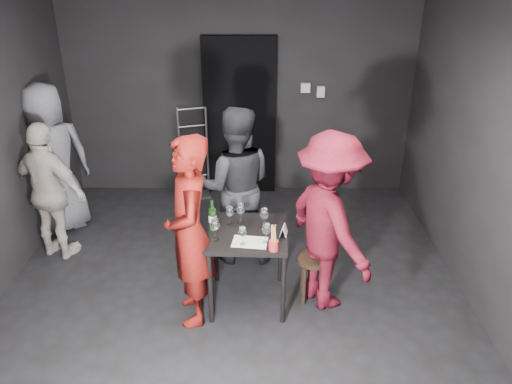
{
  "coord_description": "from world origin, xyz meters",
  "views": [
    {
      "loc": [
        0.24,
        -3.92,
        2.99
      ],
      "look_at": [
        0.22,
        0.25,
        1.01
      ],
      "focal_mm": 35.0,
      "sensor_mm": 36.0,
      "label": 1
    }
  ],
  "objects_px": {
    "server_red": "(189,219)",
    "bystander_cream": "(50,192)",
    "woman_black": "(235,177)",
    "bystander_grey": "(49,147)",
    "stool": "(313,267)",
    "hand_truck": "(195,179)",
    "man_maroon": "(330,213)",
    "breadstick_cup": "(274,238)",
    "wine_bottle": "(213,218)",
    "tasting_table": "(247,241)"
  },
  "relations": [
    {
      "from": "hand_truck",
      "to": "server_red",
      "type": "distance_m",
      "value": 2.68
    },
    {
      "from": "server_red",
      "to": "bystander_cream",
      "type": "height_order",
      "value": "server_red"
    },
    {
      "from": "hand_truck",
      "to": "breadstick_cup",
      "type": "height_order",
      "value": "hand_truck"
    },
    {
      "from": "hand_truck",
      "to": "server_red",
      "type": "height_order",
      "value": "server_red"
    },
    {
      "from": "stool",
      "to": "wine_bottle",
      "type": "relative_size",
      "value": 1.6
    },
    {
      "from": "stool",
      "to": "man_maroon",
      "type": "xyz_separation_m",
      "value": [
        0.12,
        -0.01,
        0.58
      ]
    },
    {
      "from": "breadstick_cup",
      "to": "bystander_grey",
      "type": "bearing_deg",
      "value": 145.59
    },
    {
      "from": "hand_truck",
      "to": "woman_black",
      "type": "height_order",
      "value": "woman_black"
    },
    {
      "from": "server_red",
      "to": "woman_black",
      "type": "xyz_separation_m",
      "value": [
        0.35,
        1.0,
        -0.05
      ]
    },
    {
      "from": "hand_truck",
      "to": "woman_black",
      "type": "bearing_deg",
      "value": -85.17
    },
    {
      "from": "woman_black",
      "to": "breadstick_cup",
      "type": "height_order",
      "value": "woman_black"
    },
    {
      "from": "hand_truck",
      "to": "server_red",
      "type": "relative_size",
      "value": 0.61
    },
    {
      "from": "tasting_table",
      "to": "bystander_cream",
      "type": "bearing_deg",
      "value": 158.95
    },
    {
      "from": "stool",
      "to": "breadstick_cup",
      "type": "distance_m",
      "value": 0.71
    },
    {
      "from": "server_red",
      "to": "breadstick_cup",
      "type": "relative_size",
      "value": 7.91
    },
    {
      "from": "bystander_cream",
      "to": "hand_truck",
      "type": "bearing_deg",
      "value": -108.9
    },
    {
      "from": "hand_truck",
      "to": "bystander_grey",
      "type": "relative_size",
      "value": 0.59
    },
    {
      "from": "stool",
      "to": "bystander_grey",
      "type": "height_order",
      "value": "bystander_grey"
    },
    {
      "from": "tasting_table",
      "to": "breadstick_cup",
      "type": "height_order",
      "value": "breadstick_cup"
    },
    {
      "from": "stool",
      "to": "hand_truck",
      "type": "bearing_deg",
      "value": 120.72
    },
    {
      "from": "tasting_table",
      "to": "stool",
      "type": "bearing_deg",
      "value": 1.25
    },
    {
      "from": "breadstick_cup",
      "to": "stool",
      "type": "bearing_deg",
      "value": 40.01
    },
    {
      "from": "woman_black",
      "to": "breadstick_cup",
      "type": "distance_m",
      "value": 1.15
    },
    {
      "from": "man_maroon",
      "to": "breadstick_cup",
      "type": "xyz_separation_m",
      "value": [
        -0.5,
        -0.31,
        -0.08
      ]
    },
    {
      "from": "bystander_grey",
      "to": "bystander_cream",
      "type": "bearing_deg",
      "value": 70.96
    },
    {
      "from": "stool",
      "to": "server_red",
      "type": "distance_m",
      "value": 1.29
    },
    {
      "from": "woman_black",
      "to": "man_maroon",
      "type": "bearing_deg",
      "value": 136.77
    },
    {
      "from": "breadstick_cup",
      "to": "server_red",
      "type": "bearing_deg",
      "value": 172.69
    },
    {
      "from": "woman_black",
      "to": "bystander_cream",
      "type": "bearing_deg",
      "value": -1.79
    },
    {
      "from": "woman_black",
      "to": "bystander_grey",
      "type": "xyz_separation_m",
      "value": [
        -2.12,
        0.61,
        0.1
      ]
    },
    {
      "from": "hand_truck",
      "to": "stool",
      "type": "height_order",
      "value": "hand_truck"
    },
    {
      "from": "tasting_table",
      "to": "breadstick_cup",
      "type": "relative_size",
      "value": 2.98
    },
    {
      "from": "bystander_cream",
      "to": "breadstick_cup",
      "type": "height_order",
      "value": "bystander_cream"
    },
    {
      "from": "server_red",
      "to": "breadstick_cup",
      "type": "bearing_deg",
      "value": 70.84
    },
    {
      "from": "stool",
      "to": "wine_bottle",
      "type": "height_order",
      "value": "wine_bottle"
    },
    {
      "from": "bystander_grey",
      "to": "wine_bottle",
      "type": "xyz_separation_m",
      "value": [
        1.95,
        -1.36,
        -0.18
      ]
    },
    {
      "from": "hand_truck",
      "to": "breadstick_cup",
      "type": "xyz_separation_m",
      "value": [
        1.0,
        -2.65,
        0.64
      ]
    },
    {
      "from": "server_red",
      "to": "man_maroon",
      "type": "height_order",
      "value": "server_red"
    },
    {
      "from": "server_red",
      "to": "bystander_cream",
      "type": "relative_size",
      "value": 1.31
    },
    {
      "from": "tasting_table",
      "to": "wine_bottle",
      "type": "distance_m",
      "value": 0.38
    },
    {
      "from": "hand_truck",
      "to": "stool",
      "type": "relative_size",
      "value": 2.6
    },
    {
      "from": "hand_truck",
      "to": "breadstick_cup",
      "type": "bearing_deg",
      "value": -86.65
    },
    {
      "from": "bystander_cream",
      "to": "bystander_grey",
      "type": "xyz_separation_m",
      "value": [
        -0.18,
        0.59,
        0.28
      ]
    },
    {
      "from": "stool",
      "to": "man_maroon",
      "type": "distance_m",
      "value": 0.59
    },
    {
      "from": "bystander_cream",
      "to": "bystander_grey",
      "type": "bearing_deg",
      "value": -51.37
    },
    {
      "from": "server_red",
      "to": "breadstick_cup",
      "type": "xyz_separation_m",
      "value": [
        0.71,
        -0.09,
        -0.13
      ]
    },
    {
      "from": "hand_truck",
      "to": "bystander_cream",
      "type": "bearing_deg",
      "value": -147.62
    },
    {
      "from": "hand_truck",
      "to": "server_red",
      "type": "xyz_separation_m",
      "value": [
        0.28,
        -2.56,
        0.77
      ]
    },
    {
      "from": "stool",
      "to": "wine_bottle",
      "type": "distance_m",
      "value": 1.05
    },
    {
      "from": "woman_black",
      "to": "bystander_cream",
      "type": "relative_size",
      "value": 1.24
    }
  ]
}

